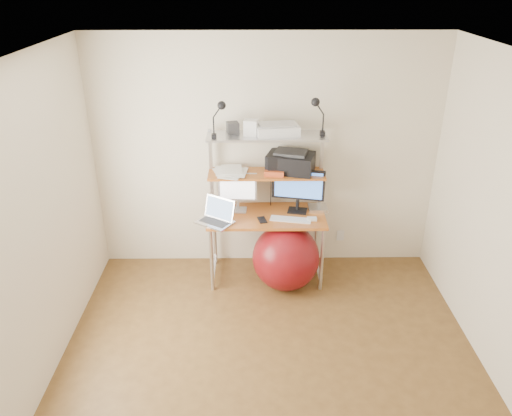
{
  "coord_description": "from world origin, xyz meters",
  "views": [
    {
      "loc": [
        -0.16,
        -3.13,
        3.04
      ],
      "look_at": [
        -0.11,
        1.15,
        0.96
      ],
      "focal_mm": 35.0,
      "sensor_mm": 36.0,
      "label": 1
    }
  ],
  "objects_px": {
    "monitor_silver": "(238,189)",
    "laptop": "(217,217)",
    "monitor_black": "(298,187)",
    "printer": "(291,162)"
  },
  "relations": [
    {
      "from": "monitor_silver",
      "to": "laptop",
      "type": "xyz_separation_m",
      "value": [
        -0.2,
        -0.26,
        -0.18
      ]
    },
    {
      "from": "monitor_silver",
      "to": "printer",
      "type": "distance_m",
      "value": 0.61
    },
    {
      "from": "printer",
      "to": "laptop",
      "type": "bearing_deg",
      "value": -140.97
    },
    {
      "from": "laptop",
      "to": "printer",
      "type": "distance_m",
      "value": 0.93
    },
    {
      "from": "printer",
      "to": "monitor_silver",
      "type": "bearing_deg",
      "value": -158.53
    },
    {
      "from": "monitor_silver",
      "to": "printer",
      "type": "bearing_deg",
      "value": 8.23
    },
    {
      "from": "monitor_black",
      "to": "printer",
      "type": "height_order",
      "value": "printer"
    },
    {
      "from": "monitor_black",
      "to": "monitor_silver",
      "type": "bearing_deg",
      "value": -169.99
    },
    {
      "from": "monitor_silver",
      "to": "monitor_black",
      "type": "relative_size",
      "value": 0.82
    },
    {
      "from": "monitor_black",
      "to": "laptop",
      "type": "relative_size",
      "value": 1.24
    },
    {
      "from": "monitor_black",
      "to": "printer",
      "type": "xyz_separation_m",
      "value": [
        -0.08,
        0.07,
        0.24
      ]
    },
    {
      "from": "monitor_silver",
      "to": "printer",
      "type": "height_order",
      "value": "printer"
    },
    {
      "from": "monitor_silver",
      "to": "laptop",
      "type": "height_order",
      "value": "monitor_silver"
    },
    {
      "from": "monitor_black",
      "to": "laptop",
      "type": "xyz_separation_m",
      "value": [
        -0.82,
        -0.24,
        -0.22
      ]
    },
    {
      "from": "monitor_silver",
      "to": "monitor_black",
      "type": "distance_m",
      "value": 0.62
    }
  ]
}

